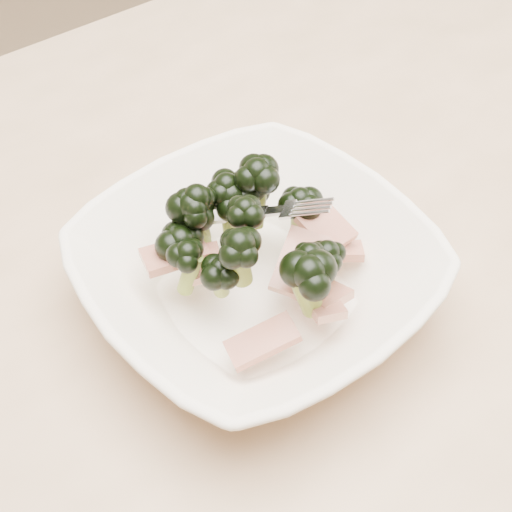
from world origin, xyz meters
The scene contains 2 objects.
dining_table centered at (0.00, 0.00, 0.65)m, with size 1.20×0.80×0.75m.
broccoli_dish centered at (-0.07, -0.04, 0.79)m, with size 0.26×0.26×0.11m.
Camera 1 is at (-0.29, -0.32, 1.19)m, focal length 50.00 mm.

